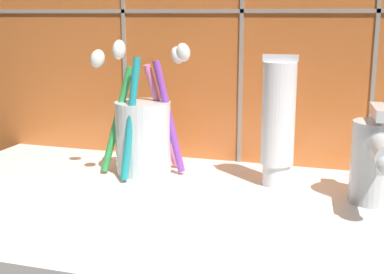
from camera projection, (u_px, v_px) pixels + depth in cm
name	position (u px, v px, depth cm)	size (l,w,h in cm)	color
sink_counter	(189.00, 211.00, 57.21)	(66.18, 35.79, 2.00)	silver
toothbrush_cup	(144.00, 133.00, 66.54)	(12.31, 10.65, 16.96)	silver
toothpaste_tube	(278.00, 122.00, 61.25)	(4.02, 3.83, 15.22)	white
sink_faucet	(377.00, 159.00, 55.39)	(5.19, 11.76, 10.36)	silver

